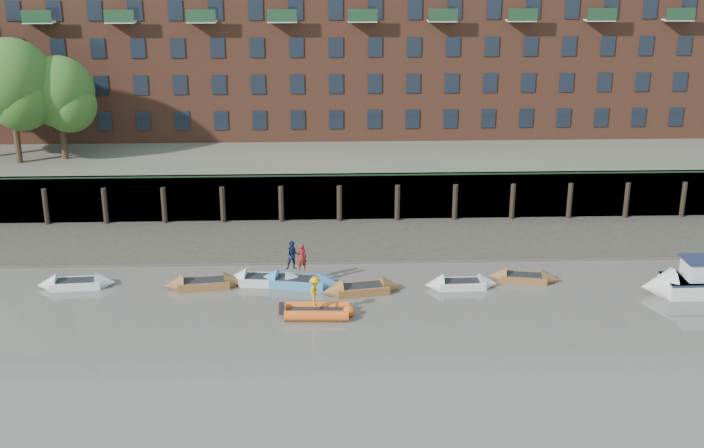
{
  "coord_description": "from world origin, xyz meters",
  "views": [
    {
      "loc": [
        -3.23,
        -35.98,
        19.78
      ],
      "look_at": [
        -1.49,
        12.0,
        3.2
      ],
      "focal_mm": 45.0,
      "sensor_mm": 36.0,
      "label": 1
    }
  ],
  "objects_px": {
    "rowboat_2": "(266,280)",
    "rowboat_4": "(362,289)",
    "rowboat_0": "(77,284)",
    "rowboat_5": "(461,284)",
    "person_rower_b": "(293,255)",
    "rowboat_6": "(524,278)",
    "motor_launch": "(691,282)",
    "rowboat_1": "(204,284)",
    "person_rib_crew": "(315,291)",
    "rib_tender": "(320,311)",
    "rowboat_3": "(298,282)",
    "person_rower_a": "(302,257)"
  },
  "relations": [
    {
      "from": "rib_tender",
      "to": "motor_launch",
      "type": "bearing_deg",
      "value": 8.52
    },
    {
      "from": "person_rower_b",
      "to": "rowboat_5",
      "type": "bearing_deg",
      "value": -12.97
    },
    {
      "from": "rowboat_3",
      "to": "rowboat_6",
      "type": "height_order",
      "value": "rowboat_3"
    },
    {
      "from": "person_rower_b",
      "to": "rowboat_4",
      "type": "bearing_deg",
      "value": -27.14
    },
    {
      "from": "rowboat_2",
      "to": "rowboat_4",
      "type": "distance_m",
      "value": 5.63
    },
    {
      "from": "rowboat_2",
      "to": "rowboat_4",
      "type": "xyz_separation_m",
      "value": [
        5.43,
        -1.5,
        -0.0
      ]
    },
    {
      "from": "rowboat_0",
      "to": "rowboat_5",
      "type": "height_order",
      "value": "rowboat_0"
    },
    {
      "from": "rib_tender",
      "to": "person_rib_crew",
      "type": "bearing_deg",
      "value": -169.66
    },
    {
      "from": "rowboat_2",
      "to": "person_rower_b",
      "type": "xyz_separation_m",
      "value": [
        1.56,
        -0.2,
        1.56
      ]
    },
    {
      "from": "person_rower_a",
      "to": "rowboat_3",
      "type": "bearing_deg",
      "value": 7.64
    },
    {
      "from": "rowboat_6",
      "to": "motor_launch",
      "type": "xyz_separation_m",
      "value": [
        8.91,
        -2.15,
        0.47
      ]
    },
    {
      "from": "rowboat_1",
      "to": "rowboat_2",
      "type": "height_order",
      "value": "rowboat_2"
    },
    {
      "from": "rowboat_3",
      "to": "person_rower_a",
      "type": "xyz_separation_m",
      "value": [
        0.23,
        0.07,
        1.5
      ]
    },
    {
      "from": "rowboat_0",
      "to": "person_rower_b",
      "type": "xyz_separation_m",
      "value": [
        12.33,
        -0.09,
        1.57
      ]
    },
    {
      "from": "rowboat_1",
      "to": "rib_tender",
      "type": "relative_size",
      "value": 1.24
    },
    {
      "from": "rowboat_3",
      "to": "rowboat_5",
      "type": "height_order",
      "value": "rowboat_3"
    },
    {
      "from": "rowboat_5",
      "to": "rowboat_6",
      "type": "distance_m",
      "value": 3.86
    },
    {
      "from": "motor_launch",
      "to": "person_rower_b",
      "type": "distance_m",
      "value": 22.35
    },
    {
      "from": "rowboat_2",
      "to": "person_rib_crew",
      "type": "distance_m",
      "value": 5.45
    },
    {
      "from": "rowboat_6",
      "to": "person_rower_b",
      "type": "height_order",
      "value": "person_rower_b"
    },
    {
      "from": "rowboat_3",
      "to": "rowboat_6",
      "type": "xyz_separation_m",
      "value": [
        13.04,
        0.27,
        -0.04
      ]
    },
    {
      "from": "rowboat_2",
      "to": "person_rower_b",
      "type": "bearing_deg",
      "value": -1.37
    },
    {
      "from": "rowboat_3",
      "to": "rib_tender",
      "type": "bearing_deg",
      "value": -62.63
    },
    {
      "from": "rowboat_4",
      "to": "person_rib_crew",
      "type": "xyz_separation_m",
      "value": [
        -2.59,
        -3.0,
        1.19
      ]
    },
    {
      "from": "rowboat_1",
      "to": "person_rib_crew",
      "type": "bearing_deg",
      "value": -39.94
    },
    {
      "from": "rowboat_0",
      "to": "rowboat_5",
      "type": "distance_m",
      "value": 21.88
    },
    {
      "from": "rib_tender",
      "to": "person_rower_b",
      "type": "bearing_deg",
      "value": 111.94
    },
    {
      "from": "rowboat_1",
      "to": "person_rower_b",
      "type": "xyz_separation_m",
      "value": [
        5.07,
        0.19,
        1.57
      ]
    },
    {
      "from": "rowboat_1",
      "to": "rib_tender",
      "type": "xyz_separation_m",
      "value": [
        6.58,
        -4.08,
        0.05
      ]
    },
    {
      "from": "rowboat_2",
      "to": "rib_tender",
      "type": "distance_m",
      "value": 5.42
    },
    {
      "from": "rib_tender",
      "to": "motor_launch",
      "type": "xyz_separation_m",
      "value": [
        20.71,
        2.19,
        0.4
      ]
    },
    {
      "from": "rowboat_0",
      "to": "rowboat_3",
      "type": "bearing_deg",
      "value": -5.9
    },
    {
      "from": "rowboat_1",
      "to": "motor_launch",
      "type": "distance_m",
      "value": 27.36
    },
    {
      "from": "rowboat_0",
      "to": "rowboat_5",
      "type": "xyz_separation_m",
      "value": [
        21.87,
        -0.84,
        -0.01
      ]
    },
    {
      "from": "rowboat_4",
      "to": "rowboat_6",
      "type": "xyz_separation_m",
      "value": [
        9.45,
        1.37,
        -0.03
      ]
    },
    {
      "from": "rowboat_0",
      "to": "rib_tender",
      "type": "xyz_separation_m",
      "value": [
        13.84,
        -4.36,
        0.05
      ]
    },
    {
      "from": "rowboat_0",
      "to": "rowboat_5",
      "type": "bearing_deg",
      "value": -6.76
    },
    {
      "from": "rib_tender",
      "to": "rowboat_1",
      "type": "bearing_deg",
      "value": 150.69
    },
    {
      "from": "rowboat_3",
      "to": "person_rower_b",
      "type": "distance_m",
      "value": 1.59
    },
    {
      "from": "rowboat_4",
      "to": "rowboat_5",
      "type": "relative_size",
      "value": 1.12
    },
    {
      "from": "rowboat_3",
      "to": "rib_tender",
      "type": "height_order",
      "value": "rowboat_3"
    },
    {
      "from": "rowboat_5",
      "to": "rowboat_6",
      "type": "bearing_deg",
      "value": 10.38
    },
    {
      "from": "rowboat_0",
      "to": "rowboat_2",
      "type": "xyz_separation_m",
      "value": [
        10.77,
        0.11,
        0.02
      ]
    },
    {
      "from": "rowboat_0",
      "to": "person_rib_crew",
      "type": "bearing_deg",
      "value": -22.47
    },
    {
      "from": "rowboat_3",
      "to": "person_rib_crew",
      "type": "relative_size",
      "value": 3.04
    },
    {
      "from": "rowboat_0",
      "to": "rowboat_3",
      "type": "height_order",
      "value": "rowboat_3"
    },
    {
      "from": "rowboat_3",
      "to": "rowboat_6",
      "type": "distance_m",
      "value": 13.04
    },
    {
      "from": "rowboat_6",
      "to": "motor_launch",
      "type": "relative_size",
      "value": 0.64
    },
    {
      "from": "rowboat_4",
      "to": "person_rower_b",
      "type": "relative_size",
      "value": 2.78
    },
    {
      "from": "rowboat_1",
      "to": "rowboat_6",
      "type": "xyz_separation_m",
      "value": [
        18.38,
        0.26,
        -0.02
      ]
    }
  ]
}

